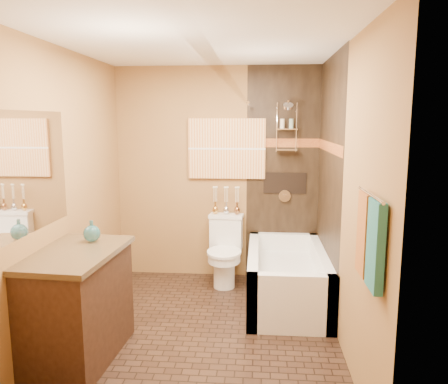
# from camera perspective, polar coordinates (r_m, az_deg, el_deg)

# --- Properties ---
(floor) EXTENTS (3.00, 3.00, 0.00)m
(floor) POSITION_cam_1_polar(r_m,az_deg,el_deg) (4.11, -2.97, -17.84)
(floor) COLOR black
(floor) RESTS_ON ground
(wall_left) EXTENTS (0.02, 3.00, 2.50)m
(wall_left) POSITION_cam_1_polar(r_m,az_deg,el_deg) (4.05, -20.19, -0.16)
(wall_left) COLOR olive
(wall_left) RESTS_ON floor
(wall_right) EXTENTS (0.02, 3.00, 2.50)m
(wall_right) POSITION_cam_1_polar(r_m,az_deg,el_deg) (3.74, 15.38, -0.66)
(wall_right) COLOR olive
(wall_right) RESTS_ON floor
(wall_back) EXTENTS (2.40, 0.02, 2.50)m
(wall_back) POSITION_cam_1_polar(r_m,az_deg,el_deg) (5.19, -0.89, 2.39)
(wall_back) COLOR olive
(wall_back) RESTS_ON floor
(wall_front) EXTENTS (2.40, 0.02, 2.50)m
(wall_front) POSITION_cam_1_polar(r_m,az_deg,el_deg) (2.27, -8.27, -6.85)
(wall_front) COLOR olive
(wall_front) RESTS_ON floor
(ceiling) EXTENTS (3.00, 3.00, 0.00)m
(ceiling) POSITION_cam_1_polar(r_m,az_deg,el_deg) (3.71, -3.31, 18.97)
(ceiling) COLOR silver
(ceiling) RESTS_ON wall_back
(alcove_tile_back) EXTENTS (0.85, 0.01, 2.50)m
(alcove_tile_back) POSITION_cam_1_polar(r_m,az_deg,el_deg) (5.16, 7.70, 2.27)
(alcove_tile_back) COLOR black
(alcove_tile_back) RESTS_ON wall_back
(alcove_tile_right) EXTENTS (0.01, 1.50, 2.50)m
(alcove_tile_right) POSITION_cam_1_polar(r_m,az_deg,el_deg) (4.47, 13.48, 1.01)
(alcove_tile_right) COLOR black
(alcove_tile_right) RESTS_ON wall_right
(mosaic_band_back) EXTENTS (0.85, 0.01, 0.10)m
(mosaic_band_back) POSITION_cam_1_polar(r_m,az_deg,el_deg) (5.12, 7.80, 6.37)
(mosaic_band_back) COLOR maroon
(mosaic_band_back) RESTS_ON alcove_tile_back
(mosaic_band_right) EXTENTS (0.01, 1.50, 0.10)m
(mosaic_band_right) POSITION_cam_1_polar(r_m,az_deg,el_deg) (4.43, 13.53, 5.75)
(mosaic_band_right) COLOR maroon
(mosaic_band_right) RESTS_ON alcove_tile_right
(alcove_niche) EXTENTS (0.50, 0.01, 0.25)m
(alcove_niche) POSITION_cam_1_polar(r_m,az_deg,el_deg) (5.17, 7.96, 1.16)
(alcove_niche) COLOR black
(alcove_niche) RESTS_ON alcove_tile_back
(shower_fixtures) EXTENTS (0.24, 0.33, 1.16)m
(shower_fixtures) POSITION_cam_1_polar(r_m,az_deg,el_deg) (5.02, 8.16, 6.83)
(shower_fixtures) COLOR silver
(shower_fixtures) RESTS_ON floor
(curtain_rod) EXTENTS (0.03, 1.55, 0.03)m
(curtain_rod) POSITION_cam_1_polar(r_m,az_deg,el_deg) (4.38, 3.43, 11.18)
(curtain_rod) COLOR silver
(curtain_rod) RESTS_ON wall_back
(towel_bar) EXTENTS (0.02, 0.55, 0.02)m
(towel_bar) POSITION_cam_1_polar(r_m,az_deg,el_deg) (2.69, 18.61, -0.33)
(towel_bar) COLOR silver
(towel_bar) RESTS_ON wall_right
(towel_teal) EXTENTS (0.05, 0.22, 0.52)m
(towel_teal) POSITION_cam_1_polar(r_m,az_deg,el_deg) (2.63, 19.19, -6.63)
(towel_teal) COLOR #1D615E
(towel_teal) RESTS_ON towel_bar
(towel_rust) EXTENTS (0.05, 0.22, 0.52)m
(towel_rust) POSITION_cam_1_polar(r_m,az_deg,el_deg) (2.87, 17.90, -5.22)
(towel_rust) COLOR #9C5A1C
(towel_rust) RESTS_ON towel_bar
(sunset_painting) EXTENTS (0.90, 0.04, 0.70)m
(sunset_painting) POSITION_cam_1_polar(r_m,az_deg,el_deg) (5.12, 0.36, 5.68)
(sunset_painting) COLOR orange
(sunset_painting) RESTS_ON wall_back
(vanity_mirror) EXTENTS (0.01, 1.00, 0.90)m
(vanity_mirror) POSITION_cam_1_polar(r_m,az_deg,el_deg) (3.58, -23.51, 2.49)
(vanity_mirror) COLOR white
(vanity_mirror) RESTS_ON wall_left
(bathtub) EXTENTS (0.80, 1.50, 0.55)m
(bathtub) POSITION_cam_1_polar(r_m,az_deg,el_deg) (4.69, 8.20, -11.46)
(bathtub) COLOR white
(bathtub) RESTS_ON floor
(toilet) EXTENTS (0.41, 0.60, 0.78)m
(toilet) POSITION_cam_1_polar(r_m,az_deg,el_deg) (5.07, 0.13, -7.63)
(toilet) COLOR white
(toilet) RESTS_ON floor
(vanity) EXTENTS (0.68, 1.04, 0.89)m
(vanity) POSITION_cam_1_polar(r_m,az_deg,el_deg) (3.73, -18.74, -13.79)
(vanity) COLOR black
(vanity) RESTS_ON floor
(teal_bottle) EXTENTS (0.18, 0.18, 0.22)m
(teal_bottle) POSITION_cam_1_polar(r_m,az_deg,el_deg) (3.77, -16.90, -4.92)
(teal_bottle) COLOR #226066
(teal_bottle) RESTS_ON vanity
(bud_vases) EXTENTS (0.33, 0.07, 0.32)m
(bud_vases) POSITION_cam_1_polar(r_m,az_deg,el_deg) (5.11, 0.29, -1.01)
(bud_vases) COLOR #C18D3C
(bud_vases) RESTS_ON toilet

